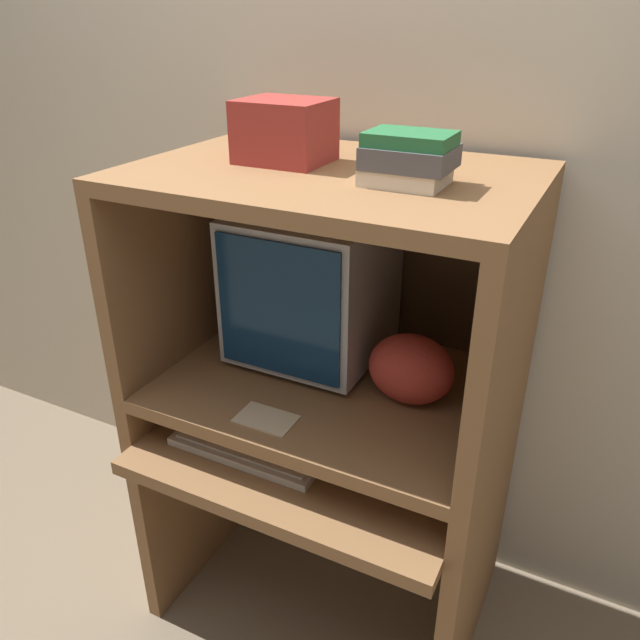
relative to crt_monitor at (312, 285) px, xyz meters
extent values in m
cube|color=beige|center=(0.10, 0.28, 0.31)|extent=(6.00, 0.06, 2.60)
cube|color=brown|center=(-0.32, -0.10, -0.67)|extent=(0.04, 0.64, 0.65)
cube|color=brown|center=(0.53, -0.10, -0.67)|extent=(0.04, 0.64, 0.65)
cube|color=brown|center=(0.10, -0.30, -0.36)|extent=(0.82, 0.38, 0.04)
cube|color=brown|center=(-0.32, -0.10, -0.28)|extent=(0.04, 0.64, 0.14)
cube|color=brown|center=(0.53, -0.10, -0.28)|extent=(0.04, 0.64, 0.14)
cube|color=brown|center=(0.10, -0.10, -0.23)|extent=(0.82, 0.64, 0.04)
cube|color=brown|center=(-0.32, -0.10, 0.06)|extent=(0.04, 0.64, 0.54)
cube|color=brown|center=(0.53, -0.10, 0.06)|extent=(0.04, 0.64, 0.54)
cube|color=brown|center=(0.10, -0.10, 0.32)|extent=(0.82, 0.64, 0.04)
cube|color=#48321E|center=(0.10, 0.21, 0.06)|extent=(0.82, 0.01, 0.54)
cylinder|color=#B2B2B7|center=(0.00, 0.00, -0.20)|extent=(0.20, 0.20, 0.02)
cube|color=#B2B2B7|center=(0.00, 0.00, 0.00)|extent=(0.37, 0.36, 0.38)
cube|color=navy|center=(0.00, -0.18, 0.00)|extent=(0.33, 0.01, 0.35)
cube|color=beige|center=(-0.03, -0.30, -0.33)|extent=(0.40, 0.14, 0.02)
cube|color=silver|center=(-0.03, -0.30, -0.32)|extent=(0.36, 0.11, 0.01)
ellipsoid|color=#28282B|center=(0.24, -0.29, -0.33)|extent=(0.07, 0.05, 0.03)
ellipsoid|color=#BC382D|center=(0.32, -0.09, -0.12)|extent=(0.21, 0.16, 0.17)
cube|color=beige|center=(0.29, -0.15, 0.35)|extent=(0.16, 0.13, 0.03)
cube|color=#4C4C51|center=(0.30, -0.15, 0.39)|extent=(0.17, 0.14, 0.04)
cube|color=#236638|center=(0.30, -0.15, 0.42)|extent=(0.17, 0.12, 0.03)
cube|color=#CCB28C|center=(0.05, -0.33, -0.21)|extent=(0.14, 0.09, 0.00)
cube|color=maroon|center=(-0.03, -0.08, 0.40)|extent=(0.20, 0.17, 0.14)
camera|label=1|loc=(0.70, -1.34, 0.65)|focal=35.00mm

